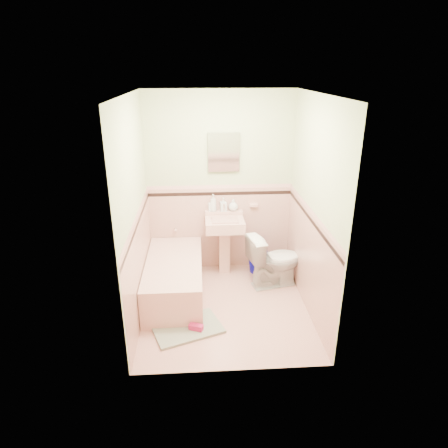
{
  "coord_description": "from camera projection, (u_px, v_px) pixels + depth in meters",
  "views": [
    {
      "loc": [
        -0.29,
        -4.14,
        2.76
      ],
      "look_at": [
        0.0,
        0.25,
        1.0
      ],
      "focal_mm": 31.73,
      "sensor_mm": 36.0,
      "label": 1
    }
  ],
  "objects": [
    {
      "name": "toilet",
      "position": [
        275.0,
        260.0,
        5.25
      ],
      "size": [
        0.79,
        0.56,
        0.73
      ],
      "primitive_type": "imported",
      "rotation": [
        0.0,
        0.0,
        1.8
      ],
      "color": "white",
      "rests_on": "floor"
    },
    {
      "name": "shoe",
      "position": [
        196.0,
        327.0,
        4.39
      ],
      "size": [
        0.17,
        0.12,
        0.06
      ],
      "primitive_type": "cube",
      "rotation": [
        0.0,
        0.0,
        -0.37
      ],
      "color": "#BF1E59",
      "rests_on": "bath_mat"
    },
    {
      "name": "sink",
      "position": [
        225.0,
        247.0,
        5.52
      ],
      "size": [
        0.53,
        0.48,
        0.83
      ],
      "primitive_type": null,
      "color": "#DDA697",
      "rests_on": "floor"
    },
    {
      "name": "cap_back",
      "position": [
        220.0,
        187.0,
        5.42
      ],
      "size": [
        2.0,
        0.0,
        2.0
      ],
      "primitive_type": "plane",
      "rotation": [
        1.57,
        0.0,
        0.0
      ],
      "color": "#E2A79D",
      "rests_on": "ground"
    },
    {
      "name": "ceiling",
      "position": [
        226.0,
        94.0,
        3.95
      ],
      "size": [
        2.2,
        2.2,
        0.0
      ],
      "primitive_type": "plane",
      "rotation": [
        3.14,
        0.0,
        0.0
      ],
      "color": "white",
      "rests_on": "ground"
    },
    {
      "name": "wainscot_right",
      "position": [
        308.0,
        261.0,
        4.71
      ],
      "size": [
        0.0,
        2.2,
        2.2
      ],
      "primitive_type": "plane",
      "rotation": [
        1.57,
        0.0,
        -1.57
      ],
      "color": "#E4A999",
      "rests_on": "ground"
    },
    {
      "name": "floor",
      "position": [
        225.0,
        307.0,
        4.87
      ],
      "size": [
        2.2,
        2.2,
        0.0
      ],
      "primitive_type": "plane",
      "color": "#E2A494",
      "rests_on": "ground"
    },
    {
      "name": "medicine_cabinet",
      "position": [
        224.0,
        152.0,
        5.24
      ],
      "size": [
        0.38,
        0.04,
        0.47
      ],
      "primitive_type": "cube",
      "color": "white",
      "rests_on": "wall_back"
    },
    {
      "name": "wall_front",
      "position": [
        234.0,
        255.0,
        3.39
      ],
      "size": [
        2.5,
        0.0,
        2.5
      ],
      "primitive_type": "plane",
      "rotation": [
        -1.57,
        0.0,
        0.0
      ],
      "color": "#F0E6C4",
      "rests_on": "ground"
    },
    {
      "name": "tub_faucet",
      "position": [
        176.0,
        228.0,
        5.57
      ],
      "size": [
        0.04,
        0.12,
        0.04
      ],
      "primitive_type": "cylinder",
      "rotation": [
        1.57,
        0.0,
        0.0
      ],
      "color": "silver",
      "rests_on": "wall_back"
    },
    {
      "name": "bathtub",
      "position": [
        175.0,
        279.0,
        5.06
      ],
      "size": [
        0.7,
        1.5,
        0.45
      ],
      "primitive_type": "cube",
      "color": "#DDA697",
      "rests_on": "floor"
    },
    {
      "name": "tube",
      "position": [
        210.0,
        207.0,
        5.48
      ],
      "size": [
        0.04,
        0.04,
        0.12
      ],
      "primitive_type": "cylinder",
      "rotation": [
        0.0,
        0.0,
        -0.24
      ],
      "color": "white",
      "rests_on": "sink"
    },
    {
      "name": "wall_right",
      "position": [
        314.0,
        210.0,
        4.47
      ],
      "size": [
        0.0,
        2.5,
        2.5
      ],
      "primitive_type": "plane",
      "rotation": [
        1.57,
        0.0,
        -1.57
      ],
      "color": "#F0E6C4",
      "rests_on": "ground"
    },
    {
      "name": "cap_front",
      "position": [
        234.0,
        257.0,
        3.42
      ],
      "size": [
        2.0,
        0.0,
        2.0
      ],
      "primitive_type": "plane",
      "rotation": [
        -1.57,
        0.0,
        0.0
      ],
      "color": "#E2A79D",
      "rests_on": "ground"
    },
    {
      "name": "soap_dish",
      "position": [
        254.0,
        205.0,
        5.53
      ],
      "size": [
        0.11,
        0.06,
        0.04
      ],
      "primitive_type": "cube",
      "color": "#DDA697",
      "rests_on": "wall_back"
    },
    {
      "name": "soap_bottle_left",
      "position": [
        213.0,
        203.0,
        5.46
      ],
      "size": [
        0.12,
        0.12,
        0.24
      ],
      "primitive_type": "imported",
      "rotation": [
        0.0,
        0.0,
        0.3
      ],
      "color": "#B2B2B2",
      "rests_on": "sink"
    },
    {
      "name": "wainscot_left",
      "position": [
        141.0,
        266.0,
        4.59
      ],
      "size": [
        0.0,
        2.2,
        2.2
      ],
      "primitive_type": "plane",
      "rotation": [
        1.57,
        0.0,
        1.57
      ],
      "color": "#E4A999",
      "rests_on": "ground"
    },
    {
      "name": "accent_front",
      "position": [
        234.0,
        268.0,
        3.46
      ],
      "size": [
        2.0,
        0.0,
        2.0
      ],
      "primitive_type": "plane",
      "rotation": [
        -1.57,
        0.0,
        0.0
      ],
      "color": "black",
      "rests_on": "ground"
    },
    {
      "name": "wall_back",
      "position": [
        220.0,
        184.0,
        5.43
      ],
      "size": [
        2.5,
        0.0,
        2.5
      ],
      "primitive_type": "plane",
      "rotation": [
        1.57,
        0.0,
        0.0
      ],
      "color": "#F0E6C4",
      "rests_on": "ground"
    },
    {
      "name": "wainscot_front",
      "position": [
        234.0,
        318.0,
        3.64
      ],
      "size": [
        2.0,
        0.0,
        2.0
      ],
      "primitive_type": "plane",
      "rotation": [
        -1.57,
        0.0,
        0.0
      ],
      "color": "#E4A999",
      "rests_on": "ground"
    },
    {
      "name": "bucket",
      "position": [
        258.0,
        263.0,
        5.67
      ],
      "size": [
        0.36,
        0.36,
        0.28
      ],
      "primitive_type": null,
      "rotation": [
        0.0,
        0.0,
        0.4
      ],
      "color": "#0707AB",
      "rests_on": "floor"
    },
    {
      "name": "sink_faucet",
      "position": [
        224.0,
        207.0,
        5.45
      ],
      "size": [
        0.02,
        0.02,
        0.1
      ],
      "primitive_type": "cylinder",
      "color": "silver",
      "rests_on": "sink"
    },
    {
      "name": "accent_right",
      "position": [
        311.0,
        220.0,
        4.52
      ],
      "size": [
        0.0,
        2.2,
        2.2
      ],
      "primitive_type": "plane",
      "rotation": [
        1.57,
        0.0,
        -1.57
      ],
      "color": "black",
      "rests_on": "ground"
    },
    {
      "name": "wainscot_back",
      "position": [
        220.0,
        228.0,
        5.66
      ],
      "size": [
        2.0,
        0.0,
        2.0
      ],
      "primitive_type": "plane",
      "rotation": [
        1.57,
        0.0,
        0.0
      ],
      "color": "#E4A999",
      "rests_on": "ground"
    },
    {
      "name": "cap_right",
      "position": [
        312.0,
        212.0,
        4.48
      ],
      "size": [
        0.0,
        2.2,
        2.2
      ],
      "primitive_type": "plane",
      "rotation": [
        1.57,
        0.0,
        -1.57
      ],
      "color": "#E2A79D",
      "rests_on": "ground"
    },
    {
      "name": "soap_bottle_mid",
      "position": [
        223.0,
        204.0,
        5.48
      ],
      "size": [
        0.1,
        0.1,
        0.19
      ],
      "primitive_type": "imported",
      "rotation": [
        0.0,
        0.0,
        0.14
      ],
      "color": "#B2B2B2",
      "rests_on": "sink"
    },
    {
      "name": "wall_left",
      "position": [
        135.0,
        214.0,
        4.35
      ],
      "size": [
        0.0,
        2.5,
        2.5
      ],
      "primitive_type": "plane",
      "rotation": [
        1.57,
        0.0,
        1.57
      ],
      "color": "#F0E6C4",
      "rests_on": "ground"
    },
    {
      "name": "cap_left",
      "position": [
        137.0,
        216.0,
        4.36
      ],
      "size": [
        0.0,
        2.2,
        2.2
      ],
      "primitive_type": "plane",
      "rotation": [
        1.57,
        0.0,
        1.57
      ],
      "color": "#E2A79D",
      "rests_on": "ground"
    },
    {
      "name": "accent_left",
      "position": [
        138.0,
        224.0,
        4.4
      ],
      "size": [
        0.0,
        2.2,
        2.2
      ],
      "primitive_type": "plane",
      "rotation": [
        1.57,
        0.0,
        1.57
      ],
      "color": "black",
      "rests_on": "ground"
    },
    {
      "name": "bath_mat",
      "position": [
        187.0,
        328.0,
        4.46
      ],
      "size": [
        0.87,
        0.73,
        0.03
      ],
      "primitive_type": "cube",
      "rotation": [
        0.0,
        0.0,
        0.36
      ],
      "color": "gray",
      "rests_on": "floor"
    },
    {
      "name": "accent_back",
      "position": [
        220.0,
        194.0,
        5.46
      ],
      "size": [
        2.0,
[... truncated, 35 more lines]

